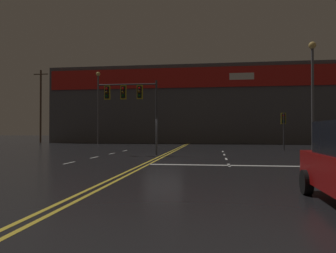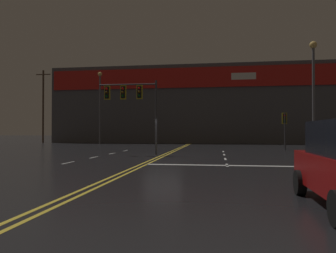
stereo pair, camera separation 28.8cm
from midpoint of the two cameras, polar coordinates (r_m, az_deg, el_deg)
The scene contains 8 objects.
ground_plane at distance 21.87m, azimuth -1.27°, elevation -5.15°, with size 200.00×200.00×0.00m, color black.
road_markings at distance 20.86m, azimuth 0.17°, elevation -5.35°, with size 12.16×60.00×0.01m.
traffic_signal_median at distance 23.12m, azimuth -6.84°, elevation 5.11°, with size 4.18×0.36×5.18m.
traffic_signal_corner_northeast at distance 30.41m, azimuth 19.23°, elevation 0.63°, with size 0.42×0.36×3.27m.
streetlight_near_right at distance 27.68m, azimuth 23.60°, elevation 7.32°, with size 0.56×0.56×8.56m.
streetlight_median_approach at distance 43.68m, azimuth -12.26°, elevation 4.90°, with size 0.56×0.56×9.39m.
building_backdrop at distance 49.50m, azimuth 3.89°, elevation 3.55°, with size 40.25×10.23×10.83m.
utility_pole_row at distance 44.79m, azimuth 2.59°, elevation 3.83°, with size 45.53×0.26×10.56m.
Camera 1 is at (3.35, -21.55, 1.64)m, focal length 35.00 mm.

